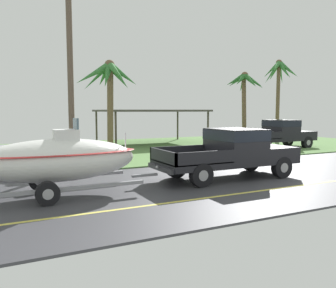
{
  "coord_description": "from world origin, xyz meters",
  "views": [
    {
      "loc": [
        -8.95,
        -10.17,
        2.53
      ],
      "look_at": [
        -3.68,
        0.43,
        1.38
      ],
      "focal_mm": 37.36,
      "sensor_mm": 36.0,
      "label": 1
    }
  ],
  "objects_px": {
    "pickup_truck_towing": "(234,150)",
    "utility_pole": "(70,62)",
    "carport_awning": "(151,111)",
    "palm_tree_near_right": "(245,87)",
    "palm_tree_mid": "(110,81)",
    "parked_pickup_background": "(280,133)",
    "palm_tree_near_left": "(279,77)",
    "boat_on_trailer": "(58,160)"
  },
  "relations": [
    {
      "from": "palm_tree_near_right",
      "to": "palm_tree_mid",
      "type": "height_order",
      "value": "palm_tree_near_right"
    },
    {
      "from": "palm_tree_near_left",
      "to": "palm_tree_near_right",
      "type": "bearing_deg",
      "value": -173.75
    },
    {
      "from": "boat_on_trailer",
      "to": "palm_tree_mid",
      "type": "xyz_separation_m",
      "value": [
        3.99,
        7.71,
        3.02
      ]
    },
    {
      "from": "carport_awning",
      "to": "palm_tree_mid",
      "type": "height_order",
      "value": "palm_tree_mid"
    },
    {
      "from": "pickup_truck_towing",
      "to": "palm_tree_near_left",
      "type": "bearing_deg",
      "value": 40.71
    },
    {
      "from": "parked_pickup_background",
      "to": "boat_on_trailer",
      "type": "bearing_deg",
      "value": -156.1
    },
    {
      "from": "pickup_truck_towing",
      "to": "palm_tree_near_right",
      "type": "xyz_separation_m",
      "value": [
        8.6,
        10.21,
        3.19
      ]
    },
    {
      "from": "palm_tree_near_right",
      "to": "utility_pole",
      "type": "relative_size",
      "value": 0.62
    },
    {
      "from": "carport_awning",
      "to": "palm_tree_near_left",
      "type": "height_order",
      "value": "palm_tree_near_left"
    },
    {
      "from": "palm_tree_near_left",
      "to": "palm_tree_near_right",
      "type": "xyz_separation_m",
      "value": [
        -3.75,
        -0.41,
        -0.95
      ]
    },
    {
      "from": "pickup_truck_towing",
      "to": "palm_tree_near_left",
      "type": "xyz_separation_m",
      "value": [
        12.35,
        10.62,
        4.14
      ]
    },
    {
      "from": "parked_pickup_background",
      "to": "carport_awning",
      "type": "distance_m",
      "value": 9.3
    },
    {
      "from": "pickup_truck_towing",
      "to": "utility_pole",
      "type": "distance_m",
      "value": 7.45
    },
    {
      "from": "carport_awning",
      "to": "pickup_truck_towing",
      "type": "bearing_deg",
      "value": -100.27
    },
    {
      "from": "carport_awning",
      "to": "palm_tree_near_right",
      "type": "distance_m",
      "value": 7.14
    },
    {
      "from": "boat_on_trailer",
      "to": "palm_tree_near_left",
      "type": "height_order",
      "value": "palm_tree_near_left"
    },
    {
      "from": "pickup_truck_towing",
      "to": "parked_pickup_background",
      "type": "bearing_deg",
      "value": 37.31
    },
    {
      "from": "boat_on_trailer",
      "to": "palm_tree_near_right",
      "type": "xyz_separation_m",
      "value": [
        15.02,
        10.21,
        3.14
      ]
    },
    {
      "from": "carport_awning",
      "to": "palm_tree_mid",
      "type": "relative_size",
      "value": 1.44
    },
    {
      "from": "boat_on_trailer",
      "to": "palm_tree_mid",
      "type": "bearing_deg",
      "value": 62.6
    },
    {
      "from": "palm_tree_near_left",
      "to": "palm_tree_near_right",
      "type": "relative_size",
      "value": 1.22
    },
    {
      "from": "parked_pickup_background",
      "to": "palm_tree_near_left",
      "type": "relative_size",
      "value": 0.87
    },
    {
      "from": "utility_pole",
      "to": "palm_tree_near_left",
      "type": "bearing_deg",
      "value": 20.42
    },
    {
      "from": "carport_awning",
      "to": "palm_tree_mid",
      "type": "bearing_deg",
      "value": -130.88
    },
    {
      "from": "pickup_truck_towing",
      "to": "utility_pole",
      "type": "xyz_separation_m",
      "value": [
        -5.19,
        4.09,
        3.43
      ]
    },
    {
      "from": "pickup_truck_towing",
      "to": "boat_on_trailer",
      "type": "relative_size",
      "value": 0.96
    },
    {
      "from": "pickup_truck_towing",
      "to": "boat_on_trailer",
      "type": "distance_m",
      "value": 6.42
    },
    {
      "from": "palm_tree_near_right",
      "to": "carport_awning",
      "type": "bearing_deg",
      "value": 153.56
    },
    {
      "from": "carport_awning",
      "to": "palm_tree_near_left",
      "type": "bearing_deg",
      "value": -15.03
    },
    {
      "from": "carport_awning",
      "to": "utility_pole",
      "type": "distance_m",
      "value": 12.09
    },
    {
      "from": "palm_tree_mid",
      "to": "palm_tree_near_left",
      "type": "bearing_deg",
      "value": 11.17
    },
    {
      "from": "pickup_truck_towing",
      "to": "utility_pole",
      "type": "relative_size",
      "value": 0.65
    },
    {
      "from": "boat_on_trailer",
      "to": "parked_pickup_background",
      "type": "height_order",
      "value": "boat_on_trailer"
    },
    {
      "from": "boat_on_trailer",
      "to": "palm_tree_near_left",
      "type": "xyz_separation_m",
      "value": [
        18.77,
        10.62,
        4.09
      ]
    },
    {
      "from": "boat_on_trailer",
      "to": "carport_awning",
      "type": "distance_m",
      "value": 16.01
    },
    {
      "from": "parked_pickup_background",
      "to": "palm_tree_mid",
      "type": "bearing_deg",
      "value": 175.43
    },
    {
      "from": "boat_on_trailer",
      "to": "palm_tree_near_right",
      "type": "height_order",
      "value": "palm_tree_near_right"
    },
    {
      "from": "pickup_truck_towing",
      "to": "palm_tree_near_right",
      "type": "distance_m",
      "value": 13.73
    },
    {
      "from": "palm_tree_near_left",
      "to": "palm_tree_mid",
      "type": "distance_m",
      "value": 15.09
    },
    {
      "from": "palm_tree_mid",
      "to": "carport_awning",
      "type": "bearing_deg",
      "value": 49.12
    },
    {
      "from": "palm_tree_near_left",
      "to": "pickup_truck_towing",
      "type": "bearing_deg",
      "value": -139.29
    },
    {
      "from": "palm_tree_near_right",
      "to": "utility_pole",
      "type": "bearing_deg",
      "value": -156.07
    }
  ]
}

